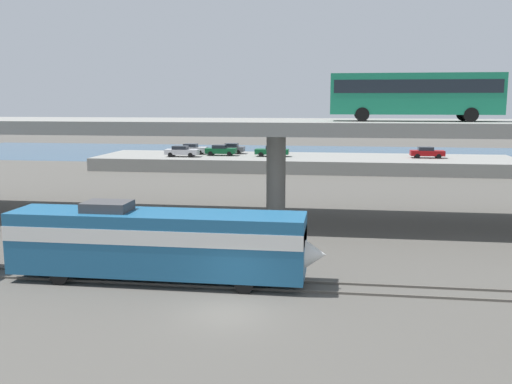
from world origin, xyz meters
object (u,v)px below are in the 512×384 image
Objects in this scene: parked_car_0 at (192,149)px; parked_car_4 at (272,151)px; parked_car_5 at (231,148)px; parked_car_1 at (221,150)px; train_locomotive at (171,241)px; parked_car_3 at (427,152)px; parked_car_2 at (182,151)px; transit_bus_on_overpass at (415,92)px.

parked_car_4 is (11.92, -1.79, 0.00)m from parked_car_0.
parked_car_0 is at bearing 17.31° from parked_car_5.
parked_car_1 is 0.93× the size of parked_car_4.
parked_car_4 is (7.34, -0.29, 0.00)m from parked_car_1.
parked_car_0 is at bearing 161.83° from parked_car_1.
train_locomotive is 55.21m from parked_car_3.
parked_car_1 and parked_car_3 have the same top height.
parked_car_5 is (5.79, 5.70, -0.00)m from parked_car_2.
parked_car_0 is 0.99× the size of parked_car_1.
parked_car_5 is (-20.92, 39.14, -7.48)m from transit_bus_on_overpass.
transit_bus_on_overpass is at bearing -54.93° from parked_car_0.
parked_car_5 is at bearing 97.42° from train_locomotive.
parked_car_4 is at bearing -177.99° from parked_car_3.
parked_car_4 is 7.40m from parked_car_5.
transit_bus_on_overpass is 2.69× the size of parked_car_3.
train_locomotive is 3.56× the size of parked_car_4.
transit_bus_on_overpass is 43.45m from parked_car_2.
parked_car_3 is (33.26, 2.97, -0.00)m from parked_car_2.
parked_car_1 is 7.35m from parked_car_4.
parked_car_1 is 0.96× the size of parked_car_3.
parked_car_4 is (-20.93, -0.73, -0.00)m from parked_car_3.
parked_car_5 is at bearing 174.32° from parked_car_3.
transit_bus_on_overpass is at bearing -58.87° from parked_car_1.
parked_car_0 is 32.87m from parked_car_3.
parked_car_0 is 1.04× the size of parked_car_5.
parked_car_3 is at bearing 0.90° from parked_car_1.
parked_car_5 is (-27.47, 2.73, -0.00)m from parked_car_3.
parked_car_3 and parked_car_4 have the same top height.
train_locomotive reaches higher than parked_car_2.
parked_car_5 is (-7.04, 54.02, 0.31)m from train_locomotive.
parked_car_0 is 4.04m from parked_car_2.
train_locomotive is at bearing -76.65° from parked_car_0.
transit_bus_on_overpass is 39.18m from parked_car_4.
parked_car_2 is at bearing 44.54° from parked_car_5.
parked_car_2 is 8.13m from parked_car_5.
parked_car_4 and parked_car_5 have the same top height.
transit_bus_on_overpass is 42.68m from parked_car_1.
train_locomotive is 51.45m from parked_car_1.
train_locomotive is 50.56m from parked_car_4.
train_locomotive is 3.71× the size of parked_car_3.
parked_car_4 is (12.33, 2.23, -0.00)m from parked_car_2.
parked_car_2 and parked_car_5 have the same top height.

